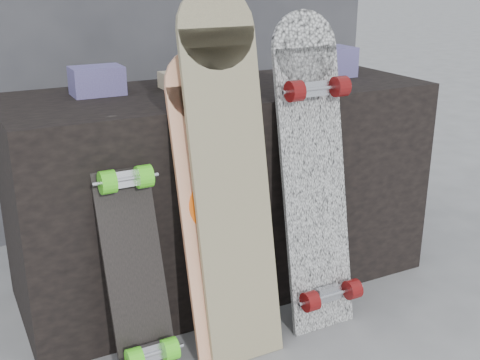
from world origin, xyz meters
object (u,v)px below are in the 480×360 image
longboard_geisha (213,200)px  longboard_celtic (230,168)px  longboard_cascadia (315,170)px  skateboard_dark (133,250)px  vendor_table (223,189)px

longboard_geisha → longboard_celtic: (0.06, -0.01, 0.10)m
longboard_cascadia → skateboard_dark: (-0.66, 0.01, -0.16)m
longboard_geisha → vendor_table: bearing=60.2°
skateboard_dark → longboard_celtic: bearing=-2.2°
longboard_cascadia → skateboard_dark: bearing=179.5°
longboard_celtic → skateboard_dark: bearing=177.8°
vendor_table → longboard_celtic: (-0.17, -0.40, 0.23)m
vendor_table → longboard_celtic: longboard_celtic is taller
longboard_cascadia → longboard_geisha: bearing=179.0°
longboard_geisha → longboard_cascadia: longboard_cascadia is taller
longboard_geisha → longboard_celtic: bearing=-13.6°
longboard_celtic → vendor_table: bearing=67.5°
longboard_celtic → longboard_cascadia: longboard_celtic is taller
vendor_table → skateboard_dark: skateboard_dark is taller
longboard_celtic → longboard_geisha: bearing=166.4°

